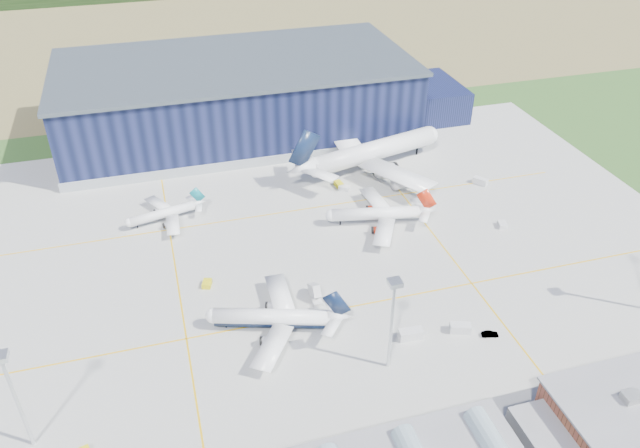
{
  "coord_description": "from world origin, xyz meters",
  "views": [
    {
      "loc": [
        -29.61,
        -115.37,
        97.46
      ],
      "look_at": [
        7.41,
        12.65,
        9.3
      ],
      "focal_mm": 35.0,
      "sensor_mm": 36.0,
      "label": 1
    }
  ],
  "objects_px": {
    "airliner_red": "(376,208)",
    "gse_tug_c": "(339,184)",
    "airliner_widebody": "(374,142)",
    "light_mast_center": "(393,311)",
    "airliner_regional": "(162,209)",
    "gse_van_b": "(480,181)",
    "gse_cart_a": "(502,225)",
    "car_a": "(412,435)",
    "airliner_navy": "(271,310)",
    "gse_tug_b": "(207,284)",
    "gse_van_a": "(411,334)",
    "gse_cart_b": "(344,188)",
    "car_b": "(490,334)",
    "airstair": "(314,293)",
    "light_mast_west": "(11,386)",
    "hangar": "(244,99)",
    "gse_van_c": "(460,328)"
  },
  "relations": [
    {
      "from": "airliner_regional",
      "to": "car_a",
      "type": "bearing_deg",
      "value": 100.45
    },
    {
      "from": "hangar",
      "to": "gse_tug_c",
      "type": "height_order",
      "value": "hangar"
    },
    {
      "from": "hangar",
      "to": "gse_van_b",
      "type": "xyz_separation_m",
      "value": [
        63.09,
        -60.73,
        -10.58
      ]
    },
    {
      "from": "light_mast_center",
      "to": "airliner_red",
      "type": "xyz_separation_m",
      "value": [
        16.46,
        52.0,
        -10.2
      ]
    },
    {
      "from": "airliner_navy",
      "to": "car_a",
      "type": "xyz_separation_m",
      "value": [
        18.85,
        -36.0,
        -4.78
      ]
    },
    {
      "from": "airliner_red",
      "to": "airliner_navy",
      "type": "bearing_deg",
      "value": 54.11
    },
    {
      "from": "airliner_regional",
      "to": "gse_cart_b",
      "type": "relative_size",
      "value": 7.44
    },
    {
      "from": "gse_cart_a",
      "to": "gse_cart_b",
      "type": "xyz_separation_m",
      "value": [
        -36.37,
        31.92,
        0.0
      ]
    },
    {
      "from": "airliner_regional",
      "to": "car_b",
      "type": "relative_size",
      "value": 6.44
    },
    {
      "from": "car_a",
      "to": "car_b",
      "type": "relative_size",
      "value": 1.0
    },
    {
      "from": "light_mast_center",
      "to": "gse_van_b",
      "type": "distance_m",
      "value": 86.24
    },
    {
      "from": "airliner_regional",
      "to": "gse_tug_c",
      "type": "bearing_deg",
      "value": 171.91
    },
    {
      "from": "gse_van_a",
      "to": "airstair",
      "type": "distance_m",
      "value": 25.51
    },
    {
      "from": "airliner_navy",
      "to": "gse_tug_b",
      "type": "bearing_deg",
      "value": -40.11
    },
    {
      "from": "light_mast_center",
      "to": "gse_cart_a",
      "type": "xyz_separation_m",
      "value": [
        50.2,
        40.52,
        -14.73
      ]
    },
    {
      "from": "light_mast_west",
      "to": "gse_tug_c",
      "type": "xyz_separation_m",
      "value": [
        82.84,
        75.02,
        -14.69
      ]
    },
    {
      "from": "gse_tug_c",
      "to": "car_b",
      "type": "xyz_separation_m",
      "value": [
        12.2,
        -72.95,
        -0.12
      ]
    },
    {
      "from": "gse_cart_a",
      "to": "gse_tug_c",
      "type": "distance_m",
      "value": 50.85
    },
    {
      "from": "gse_van_a",
      "to": "gse_van_b",
      "type": "distance_m",
      "value": 75.07
    },
    {
      "from": "airliner_navy",
      "to": "gse_cart_a",
      "type": "height_order",
      "value": "airliner_navy"
    },
    {
      "from": "hangar",
      "to": "airliner_widebody",
      "type": "height_order",
      "value": "hangar"
    },
    {
      "from": "airliner_navy",
      "to": "airliner_red",
      "type": "relative_size",
      "value": 1.03
    },
    {
      "from": "airstair",
      "to": "car_b",
      "type": "relative_size",
      "value": 1.23
    },
    {
      "from": "gse_cart_a",
      "to": "gse_cart_b",
      "type": "distance_m",
      "value": 48.39
    },
    {
      "from": "airliner_widebody",
      "to": "light_mast_center",
      "type": "bearing_deg",
      "value": -122.57
    },
    {
      "from": "hangar",
      "to": "gse_van_c",
      "type": "xyz_separation_m",
      "value": [
        26.47,
        -119.61,
        -10.5
      ]
    },
    {
      "from": "airstair",
      "to": "airliner_regional",
      "type": "bearing_deg",
      "value": 121.98
    },
    {
      "from": "airstair",
      "to": "car_a",
      "type": "xyz_separation_m",
      "value": [
        6.74,
        -43.64,
        -0.84
      ]
    },
    {
      "from": "airliner_regional",
      "to": "gse_cart_b",
      "type": "distance_m",
      "value": 55.08
    },
    {
      "from": "hangar",
      "to": "car_b",
      "type": "height_order",
      "value": "hangar"
    },
    {
      "from": "gse_van_a",
      "to": "car_a",
      "type": "xyz_separation_m",
      "value": [
        -10.03,
        -24.41,
        -0.53
      ]
    },
    {
      "from": "gse_van_b",
      "to": "gse_van_a",
      "type": "bearing_deg",
      "value": -166.23
    },
    {
      "from": "gse_tug_c",
      "to": "car_b",
      "type": "relative_size",
      "value": 0.9
    },
    {
      "from": "light_mast_west",
      "to": "gse_van_c",
      "type": "bearing_deg",
      "value": 3.33
    },
    {
      "from": "gse_cart_a",
      "to": "gse_van_c",
      "type": "bearing_deg",
      "value": -113.21
    },
    {
      "from": "airliner_navy",
      "to": "airliner_red",
      "type": "distance_m",
      "value": 50.62
    },
    {
      "from": "hangar",
      "to": "airliner_regional",
      "type": "xyz_separation_m",
      "value": [
        -33.91,
        -54.8,
        -7.67
      ]
    },
    {
      "from": "airliner_navy",
      "to": "gse_van_b",
      "type": "distance_m",
      "value": 89.78
    },
    {
      "from": "airliner_red",
      "to": "airstair",
      "type": "height_order",
      "value": "airliner_red"
    },
    {
      "from": "airliner_regional",
      "to": "gse_cart_b",
      "type": "height_order",
      "value": "airliner_regional"
    },
    {
      "from": "hangar",
      "to": "car_b",
      "type": "bearing_deg",
      "value": -75.28
    },
    {
      "from": "light_mast_center",
      "to": "gse_van_b",
      "type": "relative_size",
      "value": 5.08
    },
    {
      "from": "airliner_regional",
      "to": "gse_van_b",
      "type": "bearing_deg",
      "value": 163.1
    },
    {
      "from": "hangar",
      "to": "light_mast_west",
      "type": "bearing_deg",
      "value": -116.71
    },
    {
      "from": "airliner_red",
      "to": "gse_tug_c",
      "type": "relative_size",
      "value": 9.53
    },
    {
      "from": "light_mast_center",
      "to": "gse_van_a",
      "type": "height_order",
      "value": "light_mast_center"
    },
    {
      "from": "airliner_red",
      "to": "gse_van_b",
      "type": "bearing_deg",
      "value": -151.07
    },
    {
      "from": "airliner_widebody",
      "to": "gse_van_a",
      "type": "height_order",
      "value": "airliner_widebody"
    },
    {
      "from": "gse_tug_b",
      "to": "car_a",
      "type": "bearing_deg",
      "value": -42.19
    },
    {
      "from": "airliner_red",
      "to": "gse_tug_b",
      "type": "relative_size",
      "value": 10.43
    }
  ]
}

